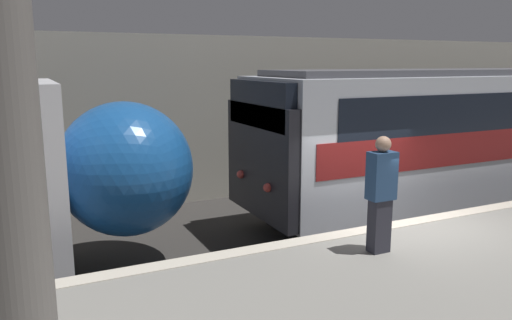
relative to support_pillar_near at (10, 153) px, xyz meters
The scene contains 4 objects.
ground_plane 6.75m from the support_pillar_near, 14.05° to the left, with size 120.00×120.00×0.00m, color #33302D.
station_rear_barrier 9.97m from the support_pillar_near, 53.87° to the left, with size 50.00×0.15×4.51m.
support_pillar_near is the anchor object (origin of this frame).
person_waiting 4.69m from the support_pillar_near, ahead, with size 0.38×0.24×1.66m.
Camera 1 is at (-5.77, -6.29, 3.79)m, focal length 35.00 mm.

